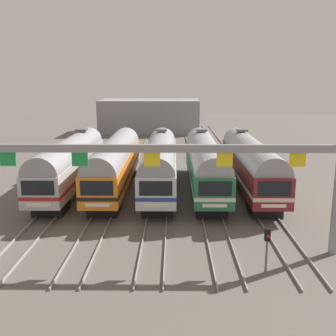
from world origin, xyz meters
name	(u,v)px	position (x,y,z in m)	size (l,w,h in m)	color
ground_plane	(160,191)	(0.00, 0.00, 0.00)	(160.00, 160.00, 0.00)	#5B564F
track_bed	(164,155)	(0.00, 17.00, 0.07)	(17.79, 70.00, 0.15)	gray
commuter_train_stainless	(70,162)	(-8.14, 0.00, 2.69)	(2.88, 18.06, 5.05)	#B2B5BA
commuter_train_orange	(115,162)	(-4.07, -0.01, 2.69)	(2.88, 18.06, 4.77)	orange
commuter_train_silver	(160,162)	(0.00, 0.00, 2.69)	(2.88, 18.06, 5.05)	silver
commuter_train_green	(205,162)	(4.07, 0.00, 2.69)	(2.88, 18.06, 5.05)	#236B42
commuter_train_maroon	(250,162)	(8.14, 0.00, 2.69)	(2.88, 18.06, 5.05)	maroon
catenary_gantry	(152,166)	(0.00, -13.50, 5.24)	(21.52, 0.44, 6.97)	gray
yard_signal_mast	(267,242)	(6.11, -15.92, 1.72)	(0.28, 0.35, 2.45)	#59595E
maintenance_building	(150,116)	(-3.29, 41.33, 3.07)	(18.40, 10.00, 6.15)	gray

